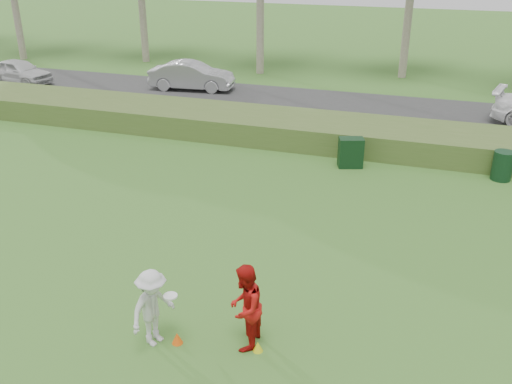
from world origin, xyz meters
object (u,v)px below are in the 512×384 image
(player_red, at_px, (245,308))
(cone_orange, at_px, (177,338))
(car_mid, at_px, (192,76))
(utility_cabinet, at_px, (351,153))
(player_white, at_px, (153,308))
(trash_bin, at_px, (503,166))
(cone_yellow, at_px, (258,346))
(car_left, at_px, (20,71))

(player_red, relative_size, cone_orange, 7.41)
(car_mid, bearing_deg, utility_cabinet, -137.49)
(player_white, relative_size, trash_bin, 1.67)
(cone_yellow, distance_m, trash_bin, 11.72)
(player_white, xyz_separation_m, cone_yellow, (2.00, 0.38, -0.70))
(player_white, distance_m, car_left, 24.03)
(cone_orange, height_order, utility_cabinet, utility_cabinet)
(trash_bin, bearing_deg, car_left, 165.70)
(cone_orange, bearing_deg, car_mid, 113.22)
(player_white, distance_m, player_red, 1.78)
(player_red, distance_m, trash_bin, 11.76)
(utility_cabinet, bearing_deg, car_mid, 121.17)
(utility_cabinet, bearing_deg, trash_bin, -13.83)
(car_left, bearing_deg, cone_yellow, -121.48)
(utility_cabinet, relative_size, car_left, 0.27)
(cone_orange, bearing_deg, player_red, 15.60)
(car_mid, bearing_deg, trash_bin, -125.27)
(player_white, relative_size, cone_yellow, 7.47)
(cone_orange, bearing_deg, player_white, -165.90)
(cone_yellow, relative_size, trash_bin, 0.22)
(car_left, bearing_deg, trash_bin, -94.35)
(player_white, xyz_separation_m, car_left, (-16.92, 17.07, -0.11))
(car_mid, bearing_deg, car_left, 92.88)
(cone_orange, xyz_separation_m, utility_cabinet, (1.63, 10.48, 0.40))
(utility_cabinet, xyz_separation_m, car_left, (-18.96, 6.49, 0.18))
(cone_orange, bearing_deg, trash_bin, 59.00)
(utility_cabinet, distance_m, car_mid, 12.61)
(cone_orange, xyz_separation_m, cone_yellow, (1.58, 0.27, -0.01))
(cone_yellow, bearing_deg, player_white, -169.33)
(cone_orange, xyz_separation_m, trash_bin, (6.54, 10.88, 0.37))
(player_white, xyz_separation_m, trash_bin, (6.96, 10.99, -0.33))
(cone_yellow, height_order, car_left, car_left)
(player_white, relative_size, car_mid, 0.38)
(player_red, xyz_separation_m, car_mid, (-9.29, 18.27, -0.12))
(player_red, height_order, utility_cabinet, player_red)
(player_red, height_order, cone_orange, player_red)
(player_white, distance_m, car_mid, 20.21)
(cone_orange, bearing_deg, utility_cabinet, 81.18)
(player_white, bearing_deg, utility_cabinet, 7.58)
(player_red, bearing_deg, car_mid, -154.41)
(player_red, xyz_separation_m, utility_cabinet, (0.33, 10.12, -0.37))
(cone_yellow, xyz_separation_m, car_mid, (-9.57, 18.36, 0.66))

